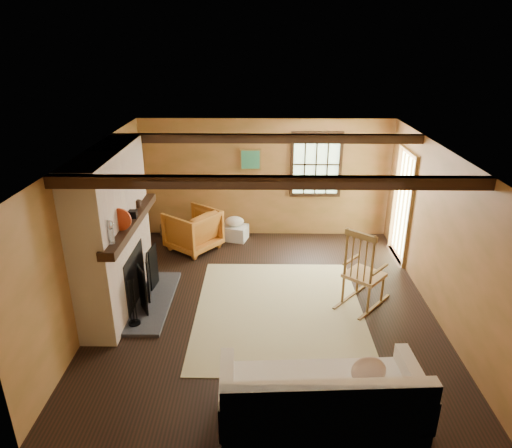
{
  "coord_description": "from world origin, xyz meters",
  "views": [
    {
      "loc": [
        -0.07,
        -6.1,
        3.82
      ],
      "look_at": [
        -0.16,
        0.4,
        1.17
      ],
      "focal_mm": 32.0,
      "sensor_mm": 36.0,
      "label": 1
    }
  ],
  "objects_px": {
    "fireplace": "(115,238)",
    "rocking_chair": "(363,273)",
    "sofa": "(322,403)",
    "laundry_basket": "(235,233)",
    "armchair": "(193,230)"
  },
  "relations": [
    {
      "from": "fireplace",
      "to": "rocking_chair",
      "type": "height_order",
      "value": "fireplace"
    },
    {
      "from": "rocking_chair",
      "to": "sofa",
      "type": "relative_size",
      "value": 0.59
    },
    {
      "from": "sofa",
      "to": "laundry_basket",
      "type": "relative_size",
      "value": 4.3
    },
    {
      "from": "rocking_chair",
      "to": "laundry_basket",
      "type": "bearing_deg",
      "value": -8.17
    },
    {
      "from": "fireplace",
      "to": "sofa",
      "type": "height_order",
      "value": "fireplace"
    },
    {
      "from": "fireplace",
      "to": "armchair",
      "type": "bearing_deg",
      "value": 67.2
    },
    {
      "from": "sofa",
      "to": "laundry_basket",
      "type": "xyz_separation_m",
      "value": [
        -1.19,
        4.84,
        -0.15
      ]
    },
    {
      "from": "fireplace",
      "to": "rocking_chair",
      "type": "xyz_separation_m",
      "value": [
        3.69,
        0.0,
        -0.57
      ]
    },
    {
      "from": "laundry_basket",
      "to": "armchair",
      "type": "bearing_deg",
      "value": -149.08
    },
    {
      "from": "sofa",
      "to": "laundry_basket",
      "type": "distance_m",
      "value": 4.99
    },
    {
      "from": "fireplace",
      "to": "sofa",
      "type": "bearing_deg",
      "value": -40.75
    },
    {
      "from": "fireplace",
      "to": "laundry_basket",
      "type": "bearing_deg",
      "value": 56.64
    },
    {
      "from": "sofa",
      "to": "armchair",
      "type": "relative_size",
      "value": 2.45
    },
    {
      "from": "fireplace",
      "to": "laundry_basket",
      "type": "relative_size",
      "value": 4.8
    },
    {
      "from": "fireplace",
      "to": "laundry_basket",
      "type": "xyz_separation_m",
      "value": [
        1.6,
        2.43,
        -0.95
      ]
    }
  ]
}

